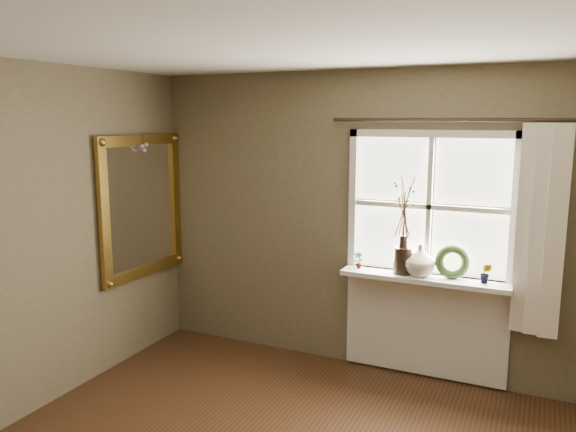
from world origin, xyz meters
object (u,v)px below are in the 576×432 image
at_px(dark_jug, 403,260).
at_px(gilt_mirror, 142,206).
at_px(wreath, 452,265).
at_px(cream_vase, 420,260).

bearing_deg(dark_jug, gilt_mirror, -169.81).
bearing_deg(wreath, dark_jug, 166.50).
distance_m(wreath, gilt_mirror, 2.79).
relative_size(dark_jug, wreath, 0.81).
height_order(dark_jug, gilt_mirror, gilt_mirror).
height_order(dark_jug, wreath, wreath).
xyz_separation_m(wreath, gilt_mirror, (-2.73, -0.46, 0.37)).
height_order(dark_jug, cream_vase, cream_vase).
bearing_deg(cream_vase, wreath, 9.07).
bearing_deg(cream_vase, dark_jug, 180.00).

